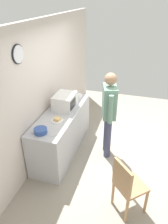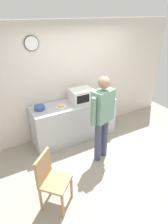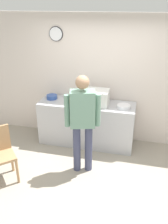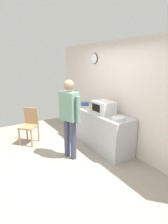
# 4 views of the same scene
# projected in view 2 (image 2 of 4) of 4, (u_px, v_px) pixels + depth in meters

# --- Properties ---
(ground_plane) EXTENTS (6.00, 6.00, 0.00)m
(ground_plane) POSITION_uv_depth(u_px,v_px,m) (113.00, 164.00, 3.88)
(ground_plane) COLOR #9E9384
(back_wall) EXTENTS (5.40, 0.13, 2.60)m
(back_wall) POSITION_uv_depth(u_px,v_px,m) (75.00, 80.00, 4.50)
(back_wall) COLOR silver
(back_wall) RESTS_ON ground_plane
(kitchen_counter) EXTENTS (1.94, 0.62, 0.91)m
(kitchen_counter) POSITION_uv_depth(u_px,v_px,m) (74.00, 121.00, 4.50)
(kitchen_counter) COLOR #B7B7BC
(kitchen_counter) RESTS_ON ground_plane
(microwave) EXTENTS (0.50, 0.39, 0.30)m
(microwave) POSITION_uv_depth(u_px,v_px,m) (81.00, 95.00, 4.29)
(microwave) COLOR silver
(microwave) RESTS_ON kitchen_counter
(sandwich_plate) EXTENTS (0.23, 0.23, 0.07)m
(sandwich_plate) POSITION_uv_depth(u_px,v_px,m) (61.00, 106.00, 4.09)
(sandwich_plate) COLOR white
(sandwich_plate) RESTS_ON kitchen_counter
(salad_bowl) EXTENTS (0.22, 0.22, 0.08)m
(salad_bowl) POSITION_uv_depth(u_px,v_px,m) (40.00, 108.00, 3.99)
(salad_bowl) COLOR #33519E
(salad_bowl) RESTS_ON kitchen_counter
(cereal_bowl) EXTENTS (0.26, 0.26, 0.06)m
(cereal_bowl) POSITION_uv_depth(u_px,v_px,m) (103.00, 96.00, 4.54)
(cereal_bowl) COLOR white
(cereal_bowl) RESTS_ON kitchen_counter
(fork_utensil) EXTENTS (0.13, 0.14, 0.01)m
(fork_utensil) POSITION_uv_depth(u_px,v_px,m) (43.00, 114.00, 3.81)
(fork_utensil) COLOR silver
(fork_utensil) RESTS_ON kitchen_counter
(spoon_utensil) EXTENTS (0.16, 0.11, 0.01)m
(spoon_utensil) POSITION_uv_depth(u_px,v_px,m) (60.00, 113.00, 3.88)
(spoon_utensil) COLOR silver
(spoon_utensil) RESTS_ON kitchen_counter
(person_standing) EXTENTS (0.57, 0.34, 1.76)m
(person_standing) POSITION_uv_depth(u_px,v_px,m) (102.00, 114.00, 3.59)
(person_standing) COLOR #3C405F
(person_standing) RESTS_ON ground_plane
(wooden_chair) EXTENTS (0.57, 0.57, 0.94)m
(wooden_chair) POSITION_uv_depth(u_px,v_px,m) (51.00, 178.00, 2.87)
(wooden_chair) COLOR #A87F56
(wooden_chair) RESTS_ON ground_plane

